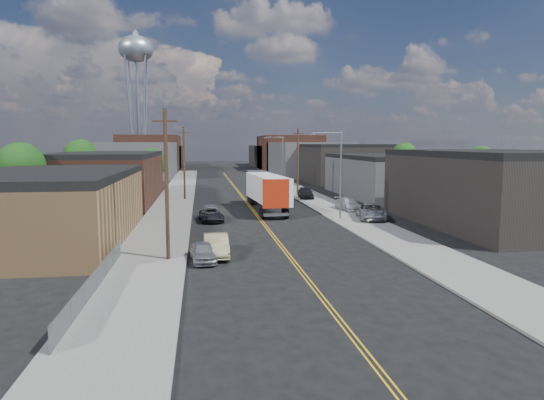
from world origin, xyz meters
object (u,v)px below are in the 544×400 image
object	(u,v)px
water_tower	(136,54)
car_ahead_truck	(274,196)
car_left_a	(203,252)
car_left_d	(211,213)
car_left_c	(211,215)
car_right_lot_c	(306,193)
car_right_lot_b	(348,204)
car_left_b	(216,245)
semi_truck	(266,190)
car_right_lot_a	(371,212)

from	to	relation	value
water_tower	car_ahead_truck	bearing A→B (deg)	-69.25
car_left_a	car_left_d	bearing A→B (deg)	81.35
water_tower	car_left_c	bearing A→B (deg)	-78.56
water_tower	car_right_lot_c	size ratio (longest dim) A/B	7.87
car_left_d	car_right_lot_b	size ratio (longest dim) A/B	1.02
car_right_lot_b	car_right_lot_c	distance (m)	12.48
car_left_a	car_left_d	world-z (taller)	car_left_d
car_left_a	car_left_b	distance (m)	1.77
semi_truck	car_left_b	distance (m)	23.73
car_left_b	car_left_d	xyz separation A→B (m)	(0.00, 16.04, -0.08)
car_right_lot_a	car_right_lot_b	size ratio (longest dim) A/B	1.22
semi_truck	car_left_d	size ratio (longest dim) A/B	3.40
semi_truck	car_right_lot_b	distance (m)	9.73
car_left_d	semi_truck	bearing A→B (deg)	45.62
semi_truck	car_right_lot_a	size ratio (longest dim) A/B	2.86
car_left_a	car_left_c	xyz separation A→B (m)	(0.92, 16.63, -0.02)
car_right_lot_b	semi_truck	bearing A→B (deg)	159.66
car_right_lot_b	car_ahead_truck	size ratio (longest dim) A/B	0.85
car_left_d	car_right_lot_c	xyz separation A→B (m)	(13.45, 16.61, 0.26)
car_left_a	car_right_lot_c	distance (m)	37.05
car_right_lot_b	car_right_lot_c	world-z (taller)	car_right_lot_c
car_left_a	car_right_lot_c	size ratio (longest dim) A/B	0.83
car_left_c	car_left_d	distance (m)	0.92
car_left_c	car_right_lot_c	bearing A→B (deg)	46.92
car_left_b	car_right_lot_b	distance (m)	25.79
semi_truck	car_left_b	bearing A→B (deg)	-110.24
water_tower	car_right_lot_a	distance (m)	96.65
car_left_c	car_left_b	bearing A→B (deg)	-95.58
car_right_lot_b	car_left_d	bearing A→B (deg)	-170.57
semi_truck	car_left_c	xyz separation A→B (m)	(-6.50, -7.65, -1.74)
semi_truck	car_right_lot_a	world-z (taller)	semi_truck
car_left_c	car_right_lot_c	xyz separation A→B (m)	(13.45, 17.53, 0.31)
car_right_lot_c	car_ahead_truck	xyz separation A→B (m)	(-4.69, -1.53, -0.19)
semi_truck	car_right_lot_b	size ratio (longest dim) A/B	3.48
car_right_lot_a	car_right_lot_c	distance (m)	19.54
water_tower	car_right_lot_b	size ratio (longest dim) A/B	7.96
car_left_b	car_right_lot_a	xyz separation A→B (m)	(16.00, 13.27, 0.17)
semi_truck	car_left_a	bearing A→B (deg)	-111.30
car_left_a	car_left_d	distance (m)	17.57
car_right_lot_b	water_tower	bearing A→B (deg)	106.66
car_left_a	car_ahead_truck	distance (m)	34.03
car_left_a	car_left_b	bearing A→B (deg)	53.05
semi_truck	car_left_b	xyz separation A→B (m)	(-6.50, -22.77, -1.62)
car_left_b	car_ahead_truck	world-z (taller)	car_left_b
car_left_a	car_left_d	xyz separation A→B (m)	(0.92, 17.55, 0.03)
semi_truck	car_left_d	world-z (taller)	semi_truck
car_right_lot_b	car_right_lot_c	xyz separation A→B (m)	(-2.35, 12.26, 0.13)
car_left_a	car_right_lot_b	distance (m)	27.55
car_right_lot_c	car_left_a	bearing A→B (deg)	-107.52
car_left_c	car_left_a	bearing A→B (deg)	-98.74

